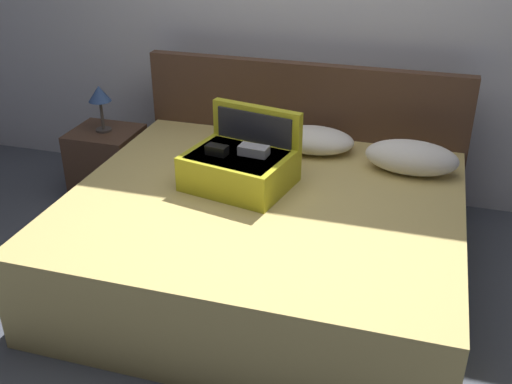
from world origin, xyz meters
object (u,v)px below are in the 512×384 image
(pillow_center_head, at_px, (411,158))
(nightstand, at_px, (108,164))
(bed, at_px, (263,239))
(hard_case_large, at_px, (240,164))
(table_lamp, at_px, (100,97))
(pillow_near_headboard, at_px, (314,140))

(pillow_center_head, distance_m, nightstand, 2.05)
(pillow_center_head, bearing_deg, bed, -143.72)
(bed, xyz_separation_m, hard_case_large, (-0.16, 0.11, 0.38))
(table_lamp, bearing_deg, bed, -26.47)
(pillow_near_headboard, bearing_deg, bed, -100.94)
(table_lamp, bearing_deg, nightstand, 0.00)
(pillow_center_head, distance_m, table_lamp, 2.02)
(hard_case_large, xyz_separation_m, pillow_center_head, (0.87, 0.41, -0.03))
(pillow_near_headboard, distance_m, pillow_center_head, 0.60)
(hard_case_large, height_order, pillow_near_headboard, hard_case_large)
(hard_case_large, distance_m, pillow_center_head, 0.97)
(hard_case_large, bearing_deg, bed, -22.95)
(hard_case_large, distance_m, table_lamp, 1.26)
(hard_case_large, bearing_deg, table_lamp, 166.59)
(bed, distance_m, hard_case_large, 0.43)
(pillow_near_headboard, relative_size, nightstand, 1.00)
(pillow_near_headboard, bearing_deg, hard_case_large, -117.55)
(pillow_near_headboard, bearing_deg, table_lamp, -179.29)
(pillow_center_head, xyz_separation_m, nightstand, (-2.01, 0.12, -0.36))
(hard_case_large, height_order, pillow_center_head, hard_case_large)
(pillow_near_headboard, bearing_deg, nightstand, -179.29)
(bed, distance_m, nightstand, 1.45)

